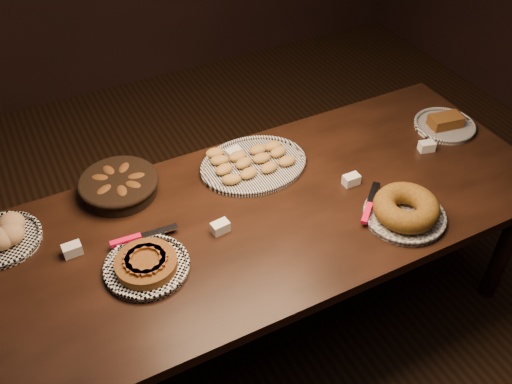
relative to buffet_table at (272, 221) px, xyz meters
name	(u,v)px	position (x,y,z in m)	size (l,w,h in m)	color
ground	(269,317)	(0.00, 0.00, -0.68)	(5.00, 5.00, 0.00)	black
buffet_table	(272,221)	(0.00, 0.00, 0.00)	(2.40, 1.00, 0.75)	black
apple_tart_plate	(146,265)	(-0.57, -0.07, 0.10)	(0.33, 0.32, 0.06)	white
madeleine_platter	(252,163)	(0.05, 0.28, 0.09)	(0.49, 0.39, 0.05)	black
bundt_cake_plate	(405,210)	(0.45, -0.30, 0.12)	(0.36, 0.39, 0.10)	black
croissant_basket	(119,184)	(-0.53, 0.38, 0.12)	(0.37, 0.37, 0.08)	black
bread_roll_plate	(2,236)	(-1.01, 0.31, 0.11)	(0.30, 0.30, 0.09)	white
loaf_plate	(445,124)	(1.02, 0.12, 0.09)	(0.30, 0.30, 0.07)	black
tent_cards	(268,188)	(0.03, 0.10, 0.10)	(1.69, 0.46, 0.04)	white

